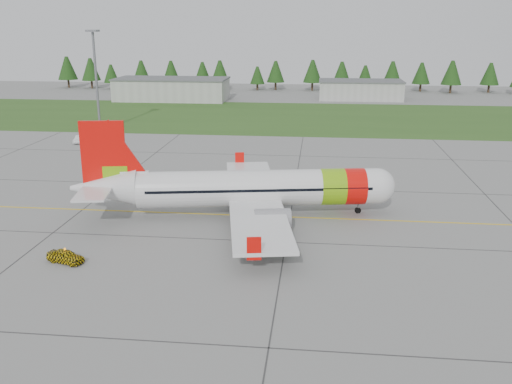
# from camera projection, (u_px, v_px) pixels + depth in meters

# --- Properties ---
(ground) EXTENTS (320.00, 320.00, 0.00)m
(ground) POSITION_uv_depth(u_px,v_px,m) (190.00, 238.00, 59.45)
(ground) COLOR gray
(ground) RESTS_ON ground
(aircraft) EXTENTS (37.13, 34.66, 11.31)m
(aircraft) POSITION_uv_depth(u_px,v_px,m) (251.00, 189.00, 65.69)
(aircraft) COLOR silver
(aircraft) RESTS_ON ground
(follow_me_car) EXTENTS (1.63, 1.79, 3.69)m
(follow_me_car) POSITION_uv_depth(u_px,v_px,m) (64.00, 244.00, 52.93)
(follow_me_car) COLOR yellow
(follow_me_car) RESTS_ON ground
(service_van) EXTENTS (1.57, 1.49, 4.15)m
(service_van) POSITION_uv_depth(u_px,v_px,m) (79.00, 132.00, 106.75)
(service_van) COLOR silver
(service_van) RESTS_ON ground
(grass_strip) EXTENTS (320.00, 50.00, 0.03)m
(grass_strip) POSITION_uv_depth(u_px,v_px,m) (265.00, 116.00, 137.61)
(grass_strip) COLOR #30561E
(grass_strip) RESTS_ON ground
(taxi_guideline) EXTENTS (120.00, 0.25, 0.02)m
(taxi_guideline) POSITION_uv_depth(u_px,v_px,m) (205.00, 214.00, 67.07)
(taxi_guideline) COLOR gold
(taxi_guideline) RESTS_ON ground
(hangar_west) EXTENTS (32.00, 14.00, 6.00)m
(hangar_west) POSITION_uv_depth(u_px,v_px,m) (172.00, 90.00, 166.61)
(hangar_west) COLOR #A8A8A3
(hangar_west) RESTS_ON ground
(hangar_east) EXTENTS (24.00, 12.00, 5.20)m
(hangar_east) POSITION_uv_depth(u_px,v_px,m) (360.00, 90.00, 168.56)
(hangar_east) COLOR #A8A8A3
(hangar_east) RESTS_ON ground
(floodlight_mast) EXTENTS (0.50, 0.50, 20.00)m
(floodlight_mast) POSITION_uv_depth(u_px,v_px,m) (97.00, 83.00, 115.27)
(floodlight_mast) COLOR slate
(floodlight_mast) RESTS_ON ground
(treeline) EXTENTS (160.00, 8.00, 10.00)m
(treeline) POSITION_uv_depth(u_px,v_px,m) (281.00, 76.00, 189.57)
(treeline) COLOR #1C3F14
(treeline) RESTS_ON ground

